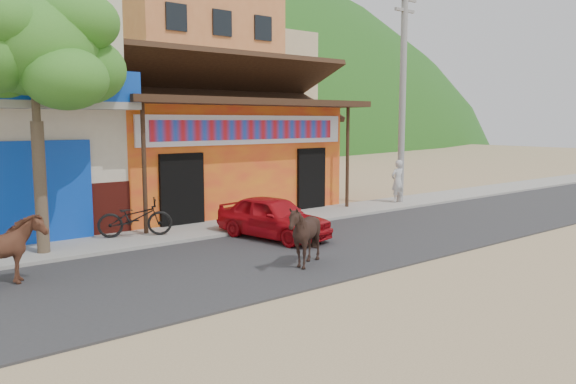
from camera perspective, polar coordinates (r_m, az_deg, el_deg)
name	(u,v)px	position (r m, az deg, el deg)	size (l,w,h in m)	color
ground	(367,277)	(11.56, 8.04, -8.51)	(120.00, 120.00, 0.00)	#9E825B
road	(289,253)	(13.32, 0.12, -6.23)	(60.00, 5.00, 0.04)	#28282B
sidewalk	(212,229)	(16.12, -7.76, -3.79)	(60.00, 2.00, 0.12)	gray
dance_club	(201,158)	(20.33, -8.88, 3.40)	(8.00, 6.00, 3.60)	orange
apartment_front	(183,74)	(36.04, -10.59, 11.66)	(9.00, 9.00, 12.00)	#CC723F
apartment_rear	(247,98)	(45.82, -4.14, 9.53)	(8.00, 8.00, 10.00)	tan
tree	(37,121)	(13.83, -24.17, 6.59)	(3.00, 3.00, 6.00)	#2D721E
utility_pole	(403,94)	(21.28, 11.56, 9.76)	(0.24, 0.24, 8.00)	gray
cow_tan	(0,253)	(11.64, -27.18, -5.55)	(0.72, 1.58, 1.33)	brown
cow_dark	(304,235)	(11.90, 1.66, -4.43)	(1.09, 1.23, 1.35)	black
red_car	(273,217)	(14.82, -1.52, -2.56)	(1.33, 3.31, 1.13)	#B10C15
scooter	(135,218)	(15.19, -15.27, -2.53)	(0.66, 1.89, 0.99)	black
pedestrian	(398,181)	(21.20, 11.07, 1.08)	(0.57, 0.38, 1.58)	beige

